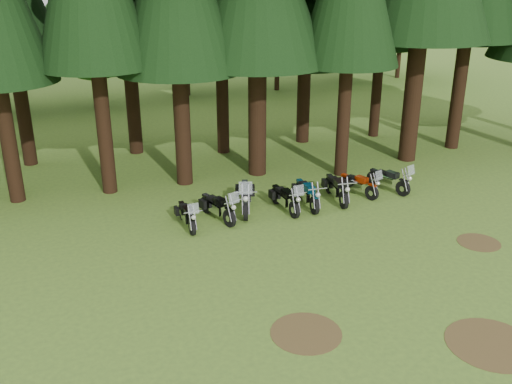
% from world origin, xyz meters
% --- Properties ---
extents(ground, '(120.00, 120.00, 0.00)m').
position_xyz_m(ground, '(0.00, 0.00, 0.00)').
color(ground, '#466A26').
rests_on(ground, ground).
extents(decid_3, '(6.12, 5.95, 7.65)m').
position_xyz_m(decid_3, '(-4.71, 25.13, 4.51)').
color(decid_3, black).
rests_on(decid_3, ground).
extents(decid_4, '(5.93, 5.76, 7.41)m').
position_xyz_m(decid_4, '(1.58, 26.32, 4.37)').
color(decid_4, black).
rests_on(decid_4, ground).
extents(decid_5, '(8.45, 8.21, 10.56)m').
position_xyz_m(decid_5, '(8.29, 25.71, 6.23)').
color(decid_5, black).
rests_on(decid_5, ground).
extents(decid_6, '(7.06, 6.86, 8.82)m').
position_xyz_m(decid_6, '(14.85, 27.01, 5.20)').
color(decid_6, black).
rests_on(decid_6, ground).
extents(dirt_patch_0, '(1.80, 1.80, 0.01)m').
position_xyz_m(dirt_patch_0, '(-3.00, -2.00, 0.01)').
color(dirt_patch_0, '#4C3D1E').
rests_on(dirt_patch_0, ground).
extents(dirt_patch_1, '(1.40, 1.40, 0.01)m').
position_xyz_m(dirt_patch_1, '(4.50, 0.50, 0.01)').
color(dirt_patch_1, '#4C3D1E').
rests_on(dirt_patch_1, ground).
extents(dirt_patch_2, '(2.20, 2.20, 0.01)m').
position_xyz_m(dirt_patch_2, '(1.00, -4.00, 0.01)').
color(dirt_patch_2, '#4C3D1E').
rests_on(dirt_patch_2, ground).
extents(motorcycle_0, '(0.37, 1.98, 1.25)m').
position_xyz_m(motorcycle_0, '(-4.21, 5.10, 0.42)').
color(motorcycle_0, black).
rests_on(motorcycle_0, ground).
extents(motorcycle_1, '(0.86, 2.16, 1.37)m').
position_xyz_m(motorcycle_1, '(-3.02, 5.31, 0.46)').
color(motorcycle_1, black).
rests_on(motorcycle_1, ground).
extents(motorcycle_2, '(1.11, 2.48, 1.59)m').
position_xyz_m(motorcycle_2, '(-1.83, 5.74, 0.53)').
color(motorcycle_2, black).
rests_on(motorcycle_2, ground).
extents(motorcycle_3, '(0.45, 2.17, 1.36)m').
position_xyz_m(motorcycle_3, '(-0.44, 5.22, 0.46)').
color(motorcycle_3, black).
rests_on(motorcycle_3, ground).
extents(motorcycle_4, '(0.39, 2.25, 0.92)m').
position_xyz_m(motorcycle_4, '(0.52, 5.35, 0.47)').
color(motorcycle_4, black).
rests_on(motorcycle_4, ground).
extents(motorcycle_5, '(0.46, 2.26, 0.92)m').
position_xyz_m(motorcycle_5, '(1.82, 5.42, 0.47)').
color(motorcycle_5, black).
rests_on(motorcycle_5, ground).
extents(motorcycle_6, '(0.94, 1.98, 1.28)m').
position_xyz_m(motorcycle_6, '(2.90, 5.62, 0.43)').
color(motorcycle_6, black).
rests_on(motorcycle_6, ground).
extents(motorcycle_7, '(0.95, 2.11, 1.36)m').
position_xyz_m(motorcycle_7, '(4.27, 5.59, 0.45)').
color(motorcycle_7, black).
rests_on(motorcycle_7, ground).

